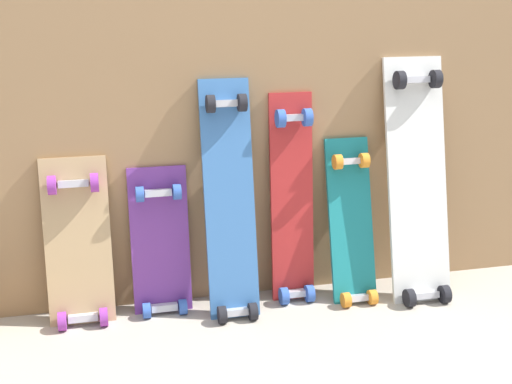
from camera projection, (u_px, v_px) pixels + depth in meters
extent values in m
plane|color=#A89E8E|center=(252.00, 298.00, 2.65)|extent=(12.00, 12.00, 0.00)
cube|color=#99724C|center=(247.00, 85.00, 2.48)|extent=(2.38, 0.04, 1.63)
cube|color=tan|center=(79.00, 250.00, 2.41)|extent=(0.23, 0.13, 0.65)
cube|color=#B7B7BF|center=(83.00, 318.00, 2.42)|extent=(0.10, 0.04, 0.03)
cube|color=#B7B7BF|center=(73.00, 183.00, 2.36)|extent=(0.10, 0.04, 0.03)
cylinder|color=purple|center=(62.00, 321.00, 2.38)|extent=(0.03, 0.07, 0.07)
cylinder|color=purple|center=(104.00, 317.00, 2.42)|extent=(0.03, 0.07, 0.07)
cylinder|color=purple|center=(52.00, 185.00, 2.33)|extent=(0.03, 0.07, 0.07)
cylinder|color=purple|center=(95.00, 183.00, 2.36)|extent=(0.03, 0.07, 0.07)
cube|color=#6B338C|center=(161.00, 249.00, 2.50)|extent=(0.21, 0.10, 0.60)
cube|color=#B7B7BF|center=(164.00, 307.00, 2.51)|extent=(0.10, 0.04, 0.03)
cube|color=#B7B7BF|center=(158.00, 192.00, 2.44)|extent=(0.10, 0.04, 0.03)
cylinder|color=#3359B2|center=(147.00, 311.00, 2.47)|extent=(0.03, 0.06, 0.06)
cylinder|color=#3359B2|center=(183.00, 307.00, 2.50)|extent=(0.03, 0.06, 0.06)
cylinder|color=#3359B2|center=(140.00, 194.00, 2.41)|extent=(0.03, 0.06, 0.06)
cylinder|color=#3359B2|center=(177.00, 192.00, 2.44)|extent=(0.03, 0.06, 0.06)
cube|color=#386BAD|center=(230.00, 208.00, 2.46)|extent=(0.18, 0.21, 0.91)
cube|color=#B7B7BF|center=(237.00, 312.00, 2.47)|extent=(0.08, 0.04, 0.03)
cube|color=#B7B7BF|center=(225.00, 104.00, 2.41)|extent=(0.08, 0.04, 0.03)
cylinder|color=black|center=(222.00, 315.00, 2.44)|extent=(0.03, 0.06, 0.06)
cylinder|color=black|center=(253.00, 311.00, 2.46)|extent=(0.03, 0.06, 0.06)
cylinder|color=black|center=(210.00, 104.00, 2.38)|extent=(0.03, 0.06, 0.06)
cylinder|color=black|center=(242.00, 103.00, 2.40)|extent=(0.03, 0.06, 0.06)
cube|color=#B22626|center=(292.00, 206.00, 2.57)|extent=(0.16, 0.11, 0.85)
cube|color=#B7B7BF|center=(295.00, 293.00, 2.61)|extent=(0.07, 0.04, 0.03)
cube|color=#B7B7BF|center=(293.00, 118.00, 2.49)|extent=(0.07, 0.04, 0.03)
cylinder|color=#3359B2|center=(284.00, 296.00, 2.58)|extent=(0.03, 0.07, 0.07)
cylinder|color=#3359B2|center=(309.00, 293.00, 2.60)|extent=(0.03, 0.07, 0.07)
cylinder|color=#3359B2|center=(280.00, 119.00, 2.46)|extent=(0.03, 0.07, 0.07)
cylinder|color=#3359B2|center=(307.00, 117.00, 2.48)|extent=(0.03, 0.07, 0.07)
cube|color=#197A7F|center=(351.00, 229.00, 2.61)|extent=(0.17, 0.20, 0.68)
cube|color=#B7B7BF|center=(357.00, 298.00, 2.59)|extent=(0.08, 0.04, 0.03)
cube|color=#B7B7BF|center=(349.00, 161.00, 2.58)|extent=(0.08, 0.04, 0.03)
cylinder|color=orange|center=(346.00, 300.00, 2.56)|extent=(0.03, 0.06, 0.06)
cylinder|color=orange|center=(372.00, 297.00, 2.58)|extent=(0.03, 0.06, 0.06)
cylinder|color=orange|center=(338.00, 162.00, 2.55)|extent=(0.03, 0.06, 0.06)
cylinder|color=orange|center=(364.00, 160.00, 2.57)|extent=(0.03, 0.06, 0.06)
cube|color=silver|center=(417.00, 188.00, 2.60)|extent=(0.23, 0.25, 0.97)
cube|color=#B7B7BF|center=(425.00, 295.00, 2.60)|extent=(0.11, 0.04, 0.03)
cube|color=#B7B7BF|center=(416.00, 80.00, 2.55)|extent=(0.11, 0.04, 0.03)
cylinder|color=black|center=(409.00, 298.00, 2.56)|extent=(0.03, 0.07, 0.07)
cylinder|color=black|center=(445.00, 294.00, 2.60)|extent=(0.03, 0.07, 0.07)
cylinder|color=black|center=(400.00, 80.00, 2.52)|extent=(0.03, 0.07, 0.07)
cylinder|color=black|center=(436.00, 79.00, 2.55)|extent=(0.03, 0.07, 0.07)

